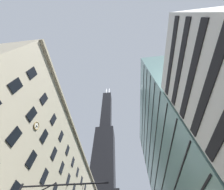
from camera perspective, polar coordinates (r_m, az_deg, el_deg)
dark_skyscraper at (r=107.44m, az=-3.85°, el=-30.48°), size 23.11×23.11×169.26m
glass_office_midrise at (r=43.24m, az=28.11°, el=-21.54°), size 14.40×40.36×45.62m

